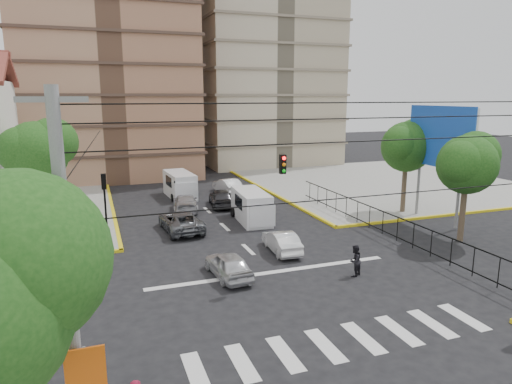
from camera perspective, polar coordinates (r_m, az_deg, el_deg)
name	(u,v)px	position (r m, az deg, el deg)	size (l,w,h in m)	color
ground	(281,281)	(22.86, 3.17, -11.05)	(160.00, 160.00, 0.00)	black
sidewalk_ne	(383,182)	(49.26, 15.60, 1.16)	(26.00, 26.00, 0.15)	gray
crosswalk_stripes	(344,341)	(18.07, 11.00, -17.87)	(12.00, 2.40, 0.01)	silver
stop_line	(272,272)	(23.88, 2.03, -9.99)	(13.00, 0.40, 0.01)	silver
park_fence	(382,236)	(30.78, 15.47, -5.35)	(0.10, 22.50, 1.66)	black
billboard	(441,139)	(34.18, 22.11, 6.17)	(0.36, 6.20, 8.10)	slate
tree_park_a	(468,162)	(30.47, 25.01, 3.45)	(4.41, 3.60, 6.83)	#473828
tree_park_c	(408,144)	(36.30, 18.43, 5.67)	(4.65, 3.80, 7.25)	#473828
tree_tudor	(38,149)	(35.72, -25.63, 4.83)	(5.39, 4.40, 7.43)	#473828
traffic_light_nw	(105,198)	(27.75, -18.37, -0.75)	(0.28, 0.22, 4.40)	black
traffic_light_hanging	(302,168)	(19.43, 5.72, 2.94)	(18.00, 9.12, 0.92)	black
utility_pole_sw	(69,286)	(11.16, -22.32, -10.87)	(1.40, 0.28, 9.00)	slate
district_sign	(87,383)	(12.00, -20.40, -21.51)	(0.90, 0.12, 3.20)	slate
van_right_lane	(252,207)	(32.75, -0.45, -1.93)	(2.22, 4.98, 2.19)	silver
van_left_lane	(180,186)	(41.06, -9.44, 0.78)	(2.26, 5.07, 2.23)	silver
car_silver_front_left	(228,265)	(23.12, -3.48, -9.05)	(1.53, 3.79, 1.29)	silver
car_white_front_right	(282,242)	(26.67, 3.22, -6.20)	(1.32, 3.78, 1.24)	white
car_grey_mid_left	(181,221)	(31.01, -9.38, -3.61)	(2.30, 4.98, 1.38)	slate
car_silver_rear_left	(185,203)	(36.29, -8.81, -1.34)	(1.86, 4.59, 1.33)	#B8B8BD
car_darkgrey_mid_right	(221,198)	(37.50, -4.40, -0.70)	(1.73, 4.29, 1.46)	#2A292C
car_white_rear_right	(228,186)	(42.52, -3.57, 0.78)	(1.48, 4.26, 1.40)	silver
pedestrian_crosswalk	(355,261)	(23.66, 12.24, -8.39)	(0.79, 0.61, 1.62)	black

